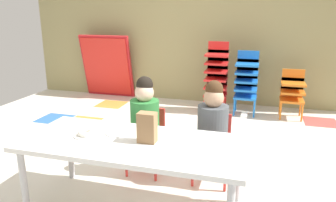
{
  "coord_description": "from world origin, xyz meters",
  "views": [
    {
      "loc": [
        0.97,
        -2.84,
        1.48
      ],
      "look_at": [
        0.3,
        -0.55,
        0.82
      ],
      "focal_mm": 34.72,
      "sensor_mm": 36.0,
      "label": 1
    }
  ],
  "objects_px": {
    "kid_chair_blue_stack": "(246,79)",
    "paper_plate_center_table": "(118,133)",
    "folded_activity_table": "(107,66)",
    "paper_bag_brown": "(147,128)",
    "craft_table": "(133,147)",
    "donut_powdered_on_plate": "(86,133)",
    "kid_chair_red_stack": "(217,74)",
    "seated_child_middle_seat": "(213,123)",
    "seated_child_near_camera": "(145,117)",
    "kid_chair_orange_stack": "(292,90)",
    "paper_plate_near_edge": "(86,135)"
  },
  "relations": [
    {
      "from": "seated_child_middle_seat",
      "to": "paper_plate_center_table",
      "type": "bearing_deg",
      "value": -144.09
    },
    {
      "from": "kid_chair_blue_stack",
      "to": "kid_chair_orange_stack",
      "type": "distance_m",
      "value": 0.65
    },
    {
      "from": "kid_chair_blue_stack",
      "to": "paper_plate_near_edge",
      "type": "relative_size",
      "value": 5.11
    },
    {
      "from": "kid_chair_orange_stack",
      "to": "donut_powdered_on_plate",
      "type": "distance_m",
      "value": 3.21
    },
    {
      "from": "kid_chair_blue_stack",
      "to": "paper_plate_near_edge",
      "type": "distance_m",
      "value": 2.92
    },
    {
      "from": "folded_activity_table",
      "to": "donut_powdered_on_plate",
      "type": "bearing_deg",
      "value": -66.13
    },
    {
      "from": "kid_chair_blue_stack",
      "to": "paper_bag_brown",
      "type": "relative_size",
      "value": 4.18
    },
    {
      "from": "craft_table",
      "to": "donut_powdered_on_plate",
      "type": "height_order",
      "value": "donut_powdered_on_plate"
    },
    {
      "from": "seated_child_middle_seat",
      "to": "paper_plate_near_edge",
      "type": "relative_size",
      "value": 5.1
    },
    {
      "from": "seated_child_middle_seat",
      "to": "folded_activity_table",
      "type": "bearing_deg",
      "value": 132.08
    },
    {
      "from": "kid_chair_blue_stack",
      "to": "paper_plate_center_table",
      "type": "bearing_deg",
      "value": -107.59
    },
    {
      "from": "kid_chair_red_stack",
      "to": "seated_child_near_camera",
      "type": "bearing_deg",
      "value": -99.13
    },
    {
      "from": "folded_activity_table",
      "to": "paper_plate_near_edge",
      "type": "bearing_deg",
      "value": -66.13
    },
    {
      "from": "donut_powdered_on_plate",
      "to": "kid_chair_orange_stack",
      "type": "bearing_deg",
      "value": 58.44
    },
    {
      "from": "folded_activity_table",
      "to": "paper_plate_near_edge",
      "type": "xyz_separation_m",
      "value": [
        1.36,
        -3.06,
        0.03
      ]
    },
    {
      "from": "craft_table",
      "to": "kid_chair_blue_stack",
      "type": "relative_size",
      "value": 1.78
    },
    {
      "from": "craft_table",
      "to": "paper_bag_brown",
      "type": "xyz_separation_m",
      "value": [
        0.1,
        0.01,
        0.16
      ]
    },
    {
      "from": "paper_bag_brown",
      "to": "seated_child_middle_seat",
      "type": "bearing_deg",
      "value": 55.95
    },
    {
      "from": "seated_child_near_camera",
      "to": "kid_chair_blue_stack",
      "type": "distance_m",
      "value": 2.28
    },
    {
      "from": "folded_activity_table",
      "to": "seated_child_near_camera",
      "type": "bearing_deg",
      "value": -56.84
    },
    {
      "from": "folded_activity_table",
      "to": "paper_bag_brown",
      "type": "bearing_deg",
      "value": -58.82
    },
    {
      "from": "seated_child_middle_seat",
      "to": "paper_plate_center_table",
      "type": "distance_m",
      "value": 0.82
    },
    {
      "from": "seated_child_near_camera",
      "to": "paper_plate_center_table",
      "type": "xyz_separation_m",
      "value": [
        -0.05,
        -0.48,
        0.02
      ]
    },
    {
      "from": "craft_table",
      "to": "kid_chair_blue_stack",
      "type": "height_order",
      "value": "kid_chair_blue_stack"
    },
    {
      "from": "seated_child_middle_seat",
      "to": "paper_bag_brown",
      "type": "height_order",
      "value": "seated_child_middle_seat"
    },
    {
      "from": "kid_chair_blue_stack",
      "to": "folded_activity_table",
      "type": "relative_size",
      "value": 0.85
    },
    {
      "from": "craft_table",
      "to": "paper_plate_near_edge",
      "type": "relative_size",
      "value": 9.12
    },
    {
      "from": "seated_child_near_camera",
      "to": "folded_activity_table",
      "type": "bearing_deg",
      "value": 123.16
    },
    {
      "from": "folded_activity_table",
      "to": "donut_powdered_on_plate",
      "type": "height_order",
      "value": "folded_activity_table"
    },
    {
      "from": "kid_chair_red_stack",
      "to": "donut_powdered_on_plate",
      "type": "height_order",
      "value": "kid_chair_red_stack"
    },
    {
      "from": "paper_plate_center_table",
      "to": "paper_plate_near_edge",
      "type": "bearing_deg",
      "value": -151.4
    },
    {
      "from": "craft_table",
      "to": "kid_chair_red_stack",
      "type": "xyz_separation_m",
      "value": [
        0.22,
        2.73,
        0.06
      ]
    },
    {
      "from": "paper_bag_brown",
      "to": "paper_plate_near_edge",
      "type": "xyz_separation_m",
      "value": [
        -0.49,
        -0.02,
        -0.11
      ]
    },
    {
      "from": "folded_activity_table",
      "to": "donut_powdered_on_plate",
      "type": "relative_size",
      "value": 8.96
    },
    {
      "from": "folded_activity_table",
      "to": "paper_bag_brown",
      "type": "xyz_separation_m",
      "value": [
        1.84,
        -3.04,
        0.14
      ]
    },
    {
      "from": "craft_table",
      "to": "folded_activity_table",
      "type": "distance_m",
      "value": 3.52
    },
    {
      "from": "seated_child_near_camera",
      "to": "kid_chair_red_stack",
      "type": "relative_size",
      "value": 0.88
    },
    {
      "from": "seated_child_near_camera",
      "to": "kid_chair_red_stack",
      "type": "xyz_separation_m",
      "value": [
        0.34,
        2.14,
        0.02
      ]
    },
    {
      "from": "donut_powdered_on_plate",
      "to": "folded_activity_table",
      "type": "bearing_deg",
      "value": 113.87
    },
    {
      "from": "craft_table",
      "to": "folded_activity_table",
      "type": "relative_size",
      "value": 1.51
    },
    {
      "from": "seated_child_middle_seat",
      "to": "paper_plate_center_table",
      "type": "xyz_separation_m",
      "value": [
        -0.67,
        -0.48,
        0.02
      ]
    },
    {
      "from": "paper_bag_brown",
      "to": "kid_chair_blue_stack",
      "type": "bearing_deg",
      "value": 78.47
    },
    {
      "from": "seated_child_middle_seat",
      "to": "kid_chair_orange_stack",
      "type": "bearing_deg",
      "value": 69.37
    },
    {
      "from": "kid_chair_red_stack",
      "to": "seated_child_middle_seat",
      "type": "bearing_deg",
      "value": -82.75
    },
    {
      "from": "craft_table",
      "to": "donut_powdered_on_plate",
      "type": "relative_size",
      "value": 13.54
    },
    {
      "from": "seated_child_near_camera",
      "to": "donut_powdered_on_plate",
      "type": "relative_size",
      "value": 7.57
    },
    {
      "from": "kid_chair_red_stack",
      "to": "donut_powdered_on_plate",
      "type": "xyz_separation_m",
      "value": [
        -0.6,
        -2.73,
        0.01
      ]
    },
    {
      "from": "seated_child_near_camera",
      "to": "paper_plate_near_edge",
      "type": "relative_size",
      "value": 5.1
    },
    {
      "from": "seated_child_near_camera",
      "to": "paper_plate_near_edge",
      "type": "bearing_deg",
      "value": -113.42
    },
    {
      "from": "seated_child_middle_seat",
      "to": "folded_activity_table",
      "type": "relative_size",
      "value": 0.84
    }
  ]
}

